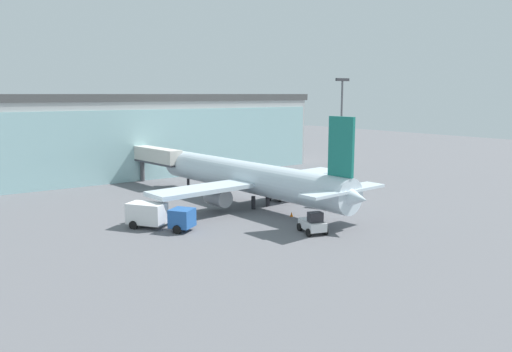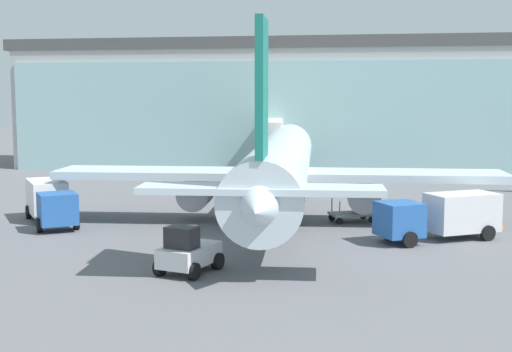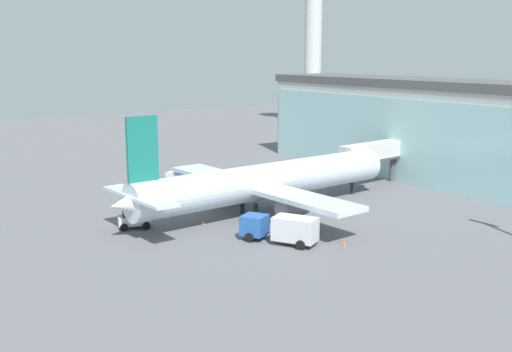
% 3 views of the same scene
% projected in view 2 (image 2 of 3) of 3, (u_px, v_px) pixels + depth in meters
% --- Properties ---
extents(ground, '(240.00, 240.00, 0.00)m').
position_uv_depth(ground, '(273.00, 240.00, 41.10)').
color(ground, slate).
extents(terminal_building, '(65.45, 16.11, 14.04)m').
position_uv_depth(terminal_building, '(309.00, 105.00, 77.45)').
color(terminal_building, '#B2B2B2').
rests_on(terminal_building, ground).
extents(jet_bridge, '(3.13, 11.70, 5.80)m').
position_uv_depth(jet_bridge, '(271.00, 135.00, 67.63)').
color(jet_bridge, beige).
rests_on(jet_bridge, ground).
extents(airplane, '(29.02, 37.41, 11.78)m').
position_uv_depth(airplane, '(279.00, 167.00, 47.09)').
color(airplane, silver).
rests_on(airplane, ground).
extents(catering_truck, '(5.74, 7.35, 2.65)m').
position_uv_depth(catering_truck, '(50.00, 201.00, 46.05)').
color(catering_truck, '#2659A5').
rests_on(catering_truck, ground).
extents(fuel_truck, '(7.48, 5.36, 2.65)m').
position_uv_depth(fuel_truck, '(442.00, 215.00, 40.86)').
color(fuel_truck, '#2659A5').
rests_on(fuel_truck, ground).
extents(baggage_cart, '(3.19, 2.52, 1.50)m').
position_uv_depth(baggage_cart, '(352.00, 214.00, 46.71)').
color(baggage_cart, gray).
rests_on(baggage_cart, ground).
extents(pushback_tug, '(3.02, 3.61, 2.30)m').
position_uv_depth(pushback_tug, '(188.00, 253.00, 33.53)').
color(pushback_tug, silver).
rests_on(pushback_tug, ground).
extents(safety_cone_nose, '(0.36, 0.36, 0.55)m').
position_uv_depth(safety_cone_nose, '(266.00, 240.00, 39.65)').
color(safety_cone_nose, orange).
rests_on(safety_cone_nose, ground).
extents(safety_cone_wingtip, '(0.36, 0.36, 0.55)m').
position_uv_depth(safety_cone_wingtip, '(501.00, 224.00, 44.51)').
color(safety_cone_wingtip, orange).
rests_on(safety_cone_wingtip, ground).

